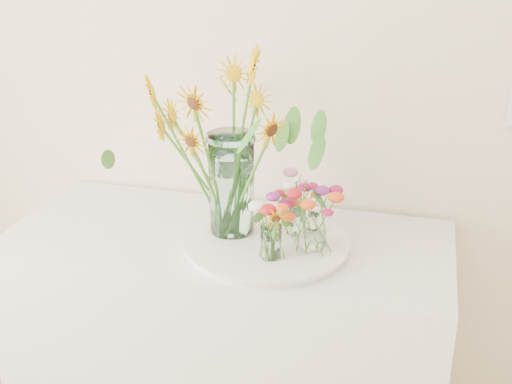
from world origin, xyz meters
TOP-DOWN VIEW (x-y plane):
  - counter at (-0.33, 1.93)m, footprint 1.40×0.60m
  - tray at (-0.19, 1.88)m, footprint 0.48×0.48m
  - mason_jar at (-0.31, 1.91)m, footprint 0.15×0.15m
  - sunflower_bouquet at (-0.31, 1.91)m, footprint 0.84×0.84m
  - small_vase_a at (-0.15, 1.77)m, footprint 0.08×0.08m
  - wildflower_posy_a at (-0.15, 1.77)m, footprint 0.20×0.20m
  - small_vase_b at (-0.04, 1.85)m, footprint 0.10×0.10m
  - wildflower_posy_b at (-0.04, 1.85)m, footprint 0.23×0.23m
  - small_vase_c at (-0.11, 1.95)m, footprint 0.08×0.08m
  - wildflower_posy_c at (-0.11, 1.95)m, footprint 0.21×0.21m

SIDE VIEW (x-z plane):
  - counter at x=-0.33m, z-range 0.00..0.90m
  - tray at x=-0.19m, z-range 0.90..0.92m
  - small_vase_a at x=-0.15m, z-range 0.93..1.03m
  - small_vase_c at x=-0.11m, z-range 0.93..1.03m
  - small_vase_b at x=-0.04m, z-range 0.93..1.04m
  - wildflower_posy_a at x=-0.15m, z-range 0.93..1.12m
  - wildflower_posy_c at x=-0.11m, z-range 0.93..1.12m
  - wildflower_posy_b at x=-0.04m, z-range 0.93..1.13m
  - mason_jar at x=-0.31m, z-range 0.93..1.25m
  - sunflower_bouquet at x=-0.31m, z-range 0.93..1.50m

